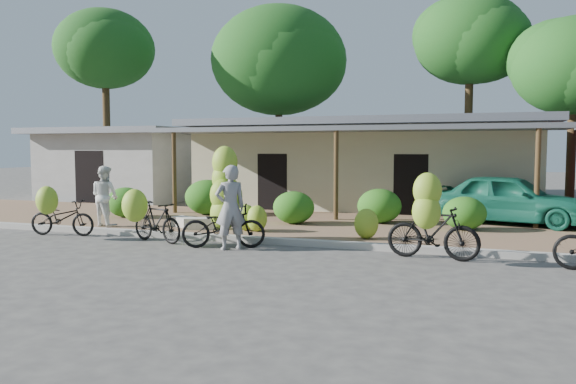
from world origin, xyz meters
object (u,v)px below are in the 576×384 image
object	(u,v)px
tree_back_left	(103,48)
sack_far	(185,222)
tree_far_center	(276,59)
bystander	(105,196)
tree_near_right	(569,64)
bike_center	(224,208)
vendor	(230,207)
bike_right	(432,225)
tree_center_right	(466,38)
sack_near	(201,224)
bike_left	(152,218)
bike_far_left	(60,215)
teal_van	(509,199)

from	to	relation	value
tree_back_left	sack_far	size ratio (longest dim) A/B	12.15
tree_far_center	bystander	bearing A→B (deg)	-90.21
tree_back_left	sack_far	bearing A→B (deg)	-44.48
tree_near_right	bike_center	world-z (taller)	tree_near_right
tree_near_right	vendor	xyz separation A→B (m)	(-8.45, -13.62, -4.68)
tree_far_center	bike_right	xyz separation A→B (m)	(8.95, -14.91, -5.99)
tree_center_right	sack_near	xyz separation A→B (m)	(-6.23, -13.70, -6.99)
tree_far_center	bike_right	world-z (taller)	tree_far_center
tree_center_right	bike_center	distance (m)	17.19
bike_right	tree_far_center	bearing A→B (deg)	37.78
tree_near_right	bike_right	bearing A→B (deg)	-106.81
tree_near_right	bike_left	distance (m)	17.86
bike_center	vendor	xyz separation A→B (m)	(0.34, -0.38, 0.06)
bike_far_left	vendor	xyz separation A→B (m)	(5.02, -0.30, 0.40)
teal_van	vendor	bearing A→B (deg)	147.28
tree_near_right	sack_near	world-z (taller)	tree_near_right
tree_far_center	bike_right	bearing A→B (deg)	-59.02
bike_center	vendor	bearing A→B (deg)	-159.31
sack_far	tree_back_left	bearing A→B (deg)	135.52
bike_center	vendor	distance (m)	0.52
bike_left	teal_van	xyz separation A→B (m)	(8.24, 5.62, 0.23)
tree_near_right	bike_far_left	distance (m)	19.61
bystander	vendor	bearing A→B (deg)	173.09
tree_near_right	tree_back_left	bearing A→B (deg)	-175.91
tree_near_right	bike_far_left	xyz separation A→B (m)	(-13.47, -13.31, -5.09)
bike_far_left	sack_far	size ratio (longest dim) A/B	2.48
sack_far	vendor	world-z (taller)	vendor
bike_center	bike_right	size ratio (longest dim) A/B	1.20
bike_center	sack_far	xyz separation A→B (m)	(-2.04, 1.74, -0.64)
tree_center_right	sack_far	size ratio (longest dim) A/B	12.22
bike_far_left	tree_far_center	bearing A→B (deg)	-11.27
tree_back_left	teal_van	distance (m)	20.70
bike_left	bike_center	xyz separation A→B (m)	(1.82, 0.22, 0.28)
tree_back_left	bike_far_left	world-z (taller)	tree_back_left
tree_back_left	sack_far	world-z (taller)	tree_back_left
bike_far_left	sack_near	world-z (taller)	bike_far_left
bike_right	vendor	distance (m)	4.41
tree_center_right	bike_far_left	bearing A→B (deg)	-121.72
tree_near_right	teal_van	world-z (taller)	tree_near_right
bike_left	sack_far	distance (m)	2.00
tree_back_left	bike_left	size ratio (longest dim) A/B	5.27
tree_near_right	bike_center	size ratio (longest dim) A/B	3.19
bike_center	bike_right	distance (m)	4.74
bike_far_left	teal_van	world-z (taller)	teal_van
bike_right	sack_far	bearing A→B (deg)	81.02
sack_near	vendor	bearing A→B (deg)	-47.08
vendor	bystander	bearing A→B (deg)	-60.58
bystander	teal_van	bearing A→B (deg)	-146.36
tree_far_center	teal_van	bearing A→B (deg)	-41.29
tree_center_right	sack_far	xyz separation A→B (m)	(-6.82, -13.50, -7.00)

